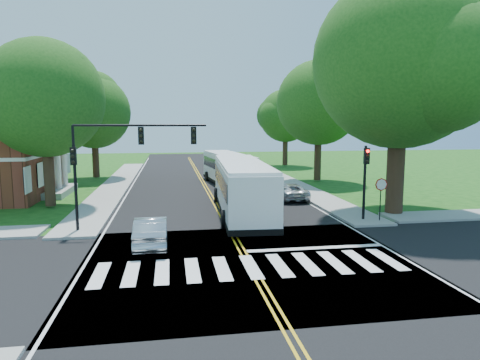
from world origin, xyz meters
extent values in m
plane|color=#114411|center=(0.00, 0.00, 0.00)|extent=(140.00, 140.00, 0.00)
cube|color=black|center=(0.00, 18.00, 0.01)|extent=(14.00, 96.00, 0.01)
cube|color=black|center=(0.00, 0.00, 0.01)|extent=(60.00, 12.00, 0.01)
cube|color=gold|center=(0.00, 22.00, 0.01)|extent=(0.36, 70.00, 0.01)
cube|color=silver|center=(-6.80, 22.00, 0.01)|extent=(0.12, 70.00, 0.01)
cube|color=silver|center=(6.80, 22.00, 0.01)|extent=(0.12, 70.00, 0.01)
cube|color=silver|center=(0.00, -0.50, 0.02)|extent=(12.60, 3.00, 0.01)
cube|color=silver|center=(3.50, 1.60, 0.02)|extent=(6.60, 0.40, 0.01)
cube|color=gray|center=(-8.30, 25.00, 0.07)|extent=(2.60, 40.00, 0.15)
cube|color=gray|center=(8.30, 25.00, 0.07)|extent=(2.60, 40.00, 0.15)
cylinder|color=#382316|center=(11.00, 8.00, 3.15)|extent=(1.10, 1.10, 6.00)
sphere|color=#30661E|center=(11.00, 8.00, 9.66)|extent=(10.80, 10.80, 10.80)
cylinder|color=#382316|center=(-11.50, 14.00, 2.55)|extent=(0.70, 0.70, 4.80)
sphere|color=#30661E|center=(-11.50, 14.00, 7.55)|extent=(8.00, 8.00, 8.00)
cylinder|color=#382316|center=(-11.00, 30.00, 2.35)|extent=(0.70, 0.70, 4.40)
sphere|color=#30661E|center=(-11.00, 30.00, 7.02)|extent=(7.60, 7.60, 7.60)
cylinder|color=#382316|center=(11.50, 24.00, 2.65)|extent=(0.70, 0.70, 5.00)
sphere|color=#30661E|center=(11.50, 24.00, 7.88)|extent=(8.40, 8.40, 8.40)
cylinder|color=#382316|center=(12.50, 40.00, 2.35)|extent=(0.70, 0.70, 4.40)
sphere|color=#30661E|center=(12.50, 40.00, 6.89)|extent=(7.20, 7.20, 7.20)
cube|color=silver|center=(-12.40, 20.00, 4.40)|extent=(1.40, 6.00, 0.45)
cube|color=gray|center=(-12.40, 20.00, 0.25)|extent=(1.80, 6.00, 0.50)
cylinder|color=silver|center=(-12.40, 17.80, 2.10)|extent=(0.50, 0.50, 4.20)
cylinder|color=silver|center=(-12.40, 20.00, 2.10)|extent=(0.50, 0.50, 4.20)
cylinder|color=silver|center=(-12.40, 22.20, 2.10)|extent=(0.50, 0.50, 4.20)
cylinder|color=black|center=(-8.20, 6.50, 2.45)|extent=(0.16, 0.16, 4.60)
cube|color=black|center=(-8.20, 6.35, 4.15)|extent=(0.30, 0.22, 0.95)
sphere|color=black|center=(-8.20, 6.21, 4.45)|extent=(0.18, 0.18, 0.18)
cylinder|color=black|center=(-4.70, 6.50, 5.75)|extent=(7.00, 0.12, 0.12)
cube|color=black|center=(-4.70, 6.35, 5.20)|extent=(0.30, 0.22, 0.95)
cube|color=black|center=(-1.90, 6.35, 5.20)|extent=(0.30, 0.22, 0.95)
cylinder|color=black|center=(8.20, 6.50, 2.35)|extent=(0.16, 0.16, 4.40)
cube|color=black|center=(8.20, 6.35, 3.95)|extent=(0.30, 0.22, 0.95)
sphere|color=#FF0A05|center=(8.20, 6.21, 4.25)|extent=(0.18, 0.18, 0.18)
cylinder|color=black|center=(9.00, 6.00, 1.25)|extent=(0.06, 0.06, 2.20)
cylinder|color=#A50A07|center=(9.00, 5.97, 2.30)|extent=(0.76, 0.04, 0.76)
cube|color=silver|center=(1.37, 9.93, 1.71)|extent=(3.51, 13.05, 3.01)
cube|color=black|center=(1.37, 9.93, 2.26)|extent=(3.53, 12.15, 1.04)
cube|color=black|center=(1.73, 16.43, 2.09)|extent=(2.68, 0.25, 1.75)
cube|color=orange|center=(1.73, 16.43, 3.08)|extent=(1.86, 0.20, 0.35)
cube|color=black|center=(1.37, 9.93, 0.37)|extent=(3.56, 13.15, 0.33)
cube|color=silver|center=(1.37, 9.93, 3.27)|extent=(3.43, 12.66, 0.24)
cylinder|color=black|center=(3.03, 14.11, 0.54)|extent=(0.41, 1.07, 1.05)
cylinder|color=black|center=(0.19, 14.27, 0.54)|extent=(0.41, 1.07, 1.05)
cylinder|color=black|center=(2.57, 5.91, 0.54)|extent=(0.41, 1.07, 1.05)
cylinder|color=black|center=(-0.27, 6.07, 0.54)|extent=(0.41, 1.07, 1.05)
cube|color=silver|center=(2.22, 22.72, 1.53)|extent=(3.79, 11.76, 2.69)
cube|color=black|center=(2.22, 22.72, 2.02)|extent=(3.77, 10.96, 0.93)
cube|color=black|center=(1.56, 28.50, 1.87)|extent=(2.39, 0.37, 1.57)
cube|color=orange|center=(1.56, 28.50, 2.75)|extent=(1.66, 0.29, 0.31)
cube|color=black|center=(2.22, 22.72, 0.34)|extent=(3.85, 11.86, 0.29)
cube|color=silver|center=(2.22, 22.72, 2.93)|extent=(3.70, 11.41, 0.22)
cylinder|color=black|center=(3.05, 26.65, 0.48)|extent=(0.42, 0.97, 0.94)
cylinder|color=black|center=(0.52, 26.37, 0.48)|extent=(0.42, 0.97, 0.94)
cylinder|color=black|center=(3.88, 19.36, 0.48)|extent=(0.42, 0.97, 0.94)
cylinder|color=black|center=(1.35, 19.07, 0.48)|extent=(0.42, 0.97, 0.94)
imported|color=#ADB0B4|center=(-4.17, 3.26, 0.72)|extent=(1.52, 4.31, 1.42)
imported|color=#B9BCC1|center=(5.88, 14.39, 0.64)|extent=(2.10, 4.55, 1.26)
imported|color=black|center=(5.10, 21.47, 0.69)|extent=(2.30, 4.83, 1.36)
camera|label=1|loc=(-3.19, -17.14, 5.86)|focal=32.00mm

